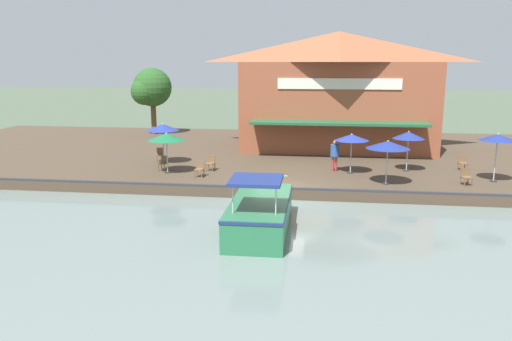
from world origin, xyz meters
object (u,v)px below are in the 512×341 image
object	(u,v)px
waterfront_restaurant	(337,90)
patio_umbrella_far_corner	(352,138)
cafe_chair_back_row_seat	(160,154)
cafe_chair_beside_entrance	(163,162)
patio_umbrella_near_quay_edge	(388,145)
cafe_chair_facing_river	(466,176)
patio_umbrella_mid_patio_left	(409,135)
cafe_chair_mid_patio	(200,168)
cafe_chair_under_first_umbrella	(463,162)
person_mid_patio	(335,152)
tree_behind_restaurant	(150,89)
patio_umbrella_mid_patio_right	(166,137)
patio_umbrella_by_entrance	(498,138)
cafe_chair_far_corner_seat	(211,162)
motorboat_far_downstream	(262,209)
patio_umbrella_back_row	(163,127)

from	to	relation	value
waterfront_restaurant	patio_umbrella_far_corner	xyz separation A→B (m)	(8.93, 0.64, -2.18)
cafe_chair_back_row_seat	cafe_chair_beside_entrance	world-z (taller)	same
patio_umbrella_near_quay_edge	cafe_chair_facing_river	world-z (taller)	patio_umbrella_near_quay_edge
waterfront_restaurant	patio_umbrella_mid_patio_left	distance (m)	9.05
patio_umbrella_near_quay_edge	cafe_chair_beside_entrance	size ratio (longest dim) A/B	2.68
patio_umbrella_far_corner	cafe_chair_mid_patio	distance (m)	8.57
patio_umbrella_far_corner	cafe_chair_under_first_umbrella	distance (m)	6.84
person_mid_patio	tree_behind_restaurant	xyz separation A→B (m)	(-13.17, -15.40, 2.79)
cafe_chair_back_row_seat	patio_umbrella_mid_patio_right	bearing A→B (deg)	24.83
cafe_chair_back_row_seat	waterfront_restaurant	bearing A→B (deg)	122.28
cafe_chair_back_row_seat	cafe_chair_facing_river	world-z (taller)	same
patio_umbrella_near_quay_edge	patio_umbrella_far_corner	xyz separation A→B (m)	(-2.39, -1.67, -0.01)
patio_umbrella_far_corner	cafe_chair_under_first_umbrella	bearing A→B (deg)	104.53
patio_umbrella_by_entrance	cafe_chair_mid_patio	size ratio (longest dim) A/B	2.99
cafe_chair_far_corner_seat	person_mid_patio	xyz separation A→B (m)	(-0.76, 7.05, 0.66)
waterfront_restaurant	patio_umbrella_near_quay_edge	bearing A→B (deg)	11.56
motorboat_far_downstream	cafe_chair_beside_entrance	bearing A→B (deg)	-138.83
waterfront_restaurant	motorboat_far_downstream	bearing A→B (deg)	-11.04
patio_umbrella_back_row	person_mid_patio	world-z (taller)	patio_umbrella_back_row
patio_umbrella_far_corner	tree_behind_restaurant	bearing A→B (deg)	-129.84
person_mid_patio	motorboat_far_downstream	world-z (taller)	motorboat_far_downstream
patio_umbrella_back_row	waterfront_restaurant	bearing A→B (deg)	125.58
patio_umbrella_near_quay_edge	cafe_chair_back_row_seat	size ratio (longest dim) A/B	2.68
patio_umbrella_mid_patio_left	cafe_chair_beside_entrance	bearing A→B (deg)	-82.99
waterfront_restaurant	tree_behind_restaurant	xyz separation A→B (m)	(-4.66, -15.64, -0.28)
cafe_chair_under_first_umbrella	motorboat_far_downstream	bearing A→B (deg)	-46.36
cafe_chair_back_row_seat	cafe_chair_under_first_umbrella	bearing A→B (deg)	89.16
patio_umbrella_back_row	tree_behind_restaurant	xyz separation A→B (m)	(-12.26, -5.01, 1.69)
patio_umbrella_by_entrance	cafe_chair_facing_river	size ratio (longest dim) A/B	2.99
patio_umbrella_near_quay_edge	patio_umbrella_mid_patio_left	xyz separation A→B (m)	(-3.41, 1.55, 0.03)
waterfront_restaurant	person_mid_patio	xyz separation A→B (m)	(8.52, -0.25, -3.07)
patio_umbrella_by_entrance	cafe_chair_under_first_umbrella	xyz separation A→B (m)	(-2.73, -0.88, -1.84)
waterfront_restaurant	cafe_chair_beside_entrance	distance (m)	14.37
patio_umbrella_by_entrance	cafe_chair_under_first_umbrella	bearing A→B (deg)	-162.11
cafe_chair_under_first_umbrella	person_mid_patio	distance (m)	7.47
patio_umbrella_far_corner	person_mid_patio	world-z (taller)	patio_umbrella_far_corner
patio_umbrella_mid_patio_right	tree_behind_restaurant	bearing A→B (deg)	-157.81
person_mid_patio	waterfront_restaurant	bearing A→B (deg)	178.35
cafe_chair_facing_river	cafe_chair_far_corner_seat	xyz separation A→B (m)	(-1.74, -13.59, 0.00)
patio_umbrella_near_quay_edge	patio_umbrella_far_corner	distance (m)	2.92
patio_umbrella_mid_patio_right	patio_umbrella_by_entrance	world-z (taller)	patio_umbrella_by_entrance
cafe_chair_mid_patio	patio_umbrella_mid_patio_left	bearing A→B (deg)	104.98
person_mid_patio	cafe_chair_far_corner_seat	bearing A→B (deg)	-83.86
cafe_chair_mid_patio	motorboat_far_downstream	distance (m)	7.53
cafe_chair_beside_entrance	cafe_chair_mid_patio	bearing A→B (deg)	61.43
waterfront_restaurant	tree_behind_restaurant	bearing A→B (deg)	-106.58
patio_umbrella_far_corner	cafe_chair_beside_entrance	world-z (taller)	patio_umbrella_far_corner
person_mid_patio	patio_umbrella_mid_patio_left	bearing A→B (deg)	98.46
cafe_chair_beside_entrance	cafe_chair_mid_patio	size ratio (longest dim) A/B	1.00
patio_umbrella_by_entrance	patio_umbrella_back_row	bearing A→B (deg)	-97.29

